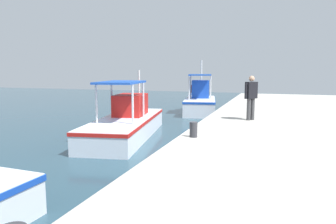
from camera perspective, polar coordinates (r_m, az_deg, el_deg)
fishing_boat_second at (r=12.92m, az=-7.72°, el=-1.92°), size 6.66×3.13×2.77m
fishing_boat_third at (r=20.12m, az=5.99°, el=1.85°), size 4.95×2.76×3.47m
fisherman_standing at (r=12.54m, az=15.17°, el=2.98°), size 0.51×0.48×1.75m
mooring_bollard_third at (r=9.09m, az=4.76°, el=-3.26°), size 0.24×0.24×0.45m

